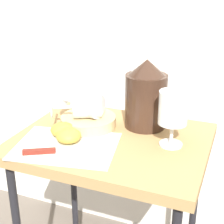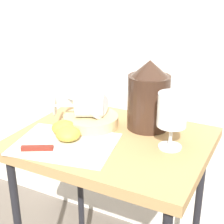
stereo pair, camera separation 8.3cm
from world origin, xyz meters
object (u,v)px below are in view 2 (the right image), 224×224
at_px(table, 112,162).
at_px(apple_half_right, 68,134).
at_px(pitcher, 149,101).
at_px(wine_glass_upright, 172,113).
at_px(basket_tray, 91,121).
at_px(wine_glass_tipped_near, 90,104).
at_px(knife, 52,148).
at_px(wine_glass_tipped_far, 88,105).
at_px(apple_half_left, 64,128).

bearing_deg(table, apple_half_right, -142.02).
distance_m(pitcher, wine_glass_upright, 0.14).
height_order(table, basket_tray, basket_tray).
height_order(wine_glass_tipped_near, apple_half_right, wine_glass_tipped_near).
bearing_deg(wine_glass_upright, knife, -149.17).
bearing_deg(wine_glass_tipped_near, wine_glass_upright, -6.02).
relative_size(table, wine_glass_tipped_near, 4.77).
bearing_deg(wine_glass_tipped_near, pitcher, 22.68).
bearing_deg(wine_glass_tipped_far, pitcher, 26.02).
distance_m(basket_tray, wine_glass_tipped_far, 0.05).
relative_size(pitcher, apple_half_right, 3.00).
relative_size(pitcher, knife, 1.01).
distance_m(wine_glass_tipped_near, knife, 0.20).
bearing_deg(basket_tray, wine_glass_tipped_far, -119.29).
bearing_deg(basket_tray, apple_half_left, -113.14).
xyz_separation_m(pitcher, wine_glass_tipped_near, (-0.16, -0.07, -0.01)).
distance_m(wine_glass_upright, wine_glass_tipped_far, 0.27).
height_order(pitcher, wine_glass_tipped_far, pitcher).
relative_size(wine_glass_tipped_far, apple_half_left, 2.31).
height_order(table, wine_glass_tipped_far, wine_glass_tipped_far).
distance_m(basket_tray, pitcher, 0.19).
bearing_deg(wine_glass_tipped_far, apple_half_right, -89.23).
xyz_separation_m(pitcher, knife, (-0.17, -0.26, -0.08)).
height_order(apple_half_left, knife, apple_half_left).
bearing_deg(wine_glass_tipped_far, wine_glass_tipped_near, 87.33).
xyz_separation_m(table, wine_glass_tipped_near, (-0.10, 0.05, 0.15)).
relative_size(table, wine_glass_upright, 4.61).
bearing_deg(table, basket_tray, 155.62).
height_order(pitcher, apple_half_left, pitcher).
xyz_separation_m(wine_glass_tipped_near, apple_half_right, (0.00, -0.12, -0.05)).
relative_size(basket_tray, knife, 0.81).
xyz_separation_m(apple_half_left, knife, (0.03, -0.10, -0.01)).
bearing_deg(apple_half_left, pitcher, 39.22).
xyz_separation_m(wine_glass_tipped_near, wine_glass_tipped_far, (-0.00, -0.01, -0.00)).
distance_m(table, basket_tray, 0.14).
distance_m(table, apple_half_left, 0.18).
distance_m(wine_glass_tipped_near, wine_glass_tipped_far, 0.01).
height_order(wine_glass_upright, knife, wine_glass_upright).
relative_size(wine_glass_tipped_far, knife, 0.78).
bearing_deg(table, wine_glass_tipped_far, 161.16).
xyz_separation_m(wine_glass_upright, wine_glass_tipped_far, (-0.27, 0.02, -0.03)).
bearing_deg(knife, wine_glass_tipped_near, 88.19).
bearing_deg(knife, basket_tray, 86.80).
xyz_separation_m(table, knife, (-0.11, -0.15, 0.09)).
bearing_deg(wine_glass_upright, apple_half_right, -160.37).
distance_m(table, pitcher, 0.21).
distance_m(basket_tray, apple_half_left, 0.10).
bearing_deg(wine_glass_tipped_near, wine_glass_tipped_far, -92.67).
bearing_deg(basket_tray, pitcher, 24.11).
height_order(wine_glass_upright, apple_half_right, wine_glass_upright).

